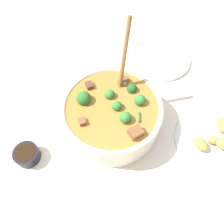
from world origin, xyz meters
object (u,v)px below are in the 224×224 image
stew_bowl (112,113)px  empty_plate (160,57)px  condiment_bowl (27,154)px  food_plate (218,142)px

stew_bowl → empty_plate: bearing=125.3°
empty_plate → condiment_bowl: bearing=-68.6°
empty_plate → food_plate: food_plate is taller
condiment_bowl → food_plate: bearing=73.3°
condiment_bowl → stew_bowl: bearing=93.9°
stew_bowl → empty_plate: (-0.20, 0.28, -0.05)m
stew_bowl → condiment_bowl: 0.28m
condiment_bowl → food_plate: 0.58m
stew_bowl → condiment_bowl: (0.02, -0.27, -0.04)m
empty_plate → food_plate: (0.38, -0.00, 0.00)m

